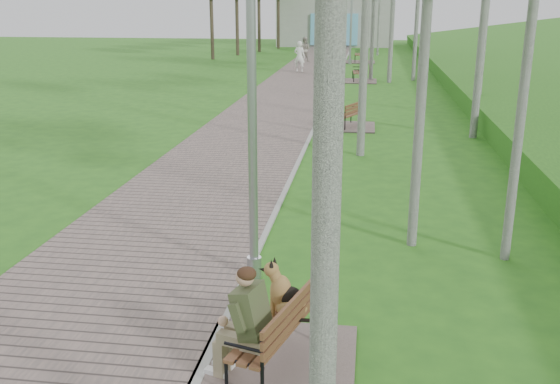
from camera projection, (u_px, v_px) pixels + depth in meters
The scene contains 13 objects.
ground at pixel (216, 344), 7.25m from camera, with size 120.00×120.00×0.00m, color #29601C.
walkway at pixel (292, 90), 27.83m from camera, with size 3.50×67.00×0.04m, color #6B5B56.
kerb at pixel (331, 90), 27.59m from camera, with size 0.10×67.00×0.05m, color #999993.
building_north at pixel (336, 22), 55.11m from camera, with size 10.00×5.20×4.00m.
bench_main at pixel (267, 335), 6.65m from camera, with size 1.71×1.90×1.49m.
bench_second at pixel (348, 122), 19.64m from camera, with size 1.60×1.78×0.98m.
bench_third at pixel (358, 77), 30.84m from camera, with size 1.80×2.00×1.11m.
bench_far at pixel (359, 59), 40.48m from camera, with size 2.02×2.25×1.24m.
lamp_post_near at pixel (252, 103), 8.28m from camera, with size 0.21×0.21×5.41m.
lamp_post_second at pixel (318, 54), 18.32m from camera, with size 0.19×0.19×4.99m.
lamp_post_third at pixel (351, 21), 38.52m from camera, with size 0.22×0.22×5.67m.
pedestrian_near at pixel (300, 57), 34.71m from camera, with size 0.62×0.41×1.70m, color white.
pedestrian_far at pixel (304, 50), 40.32m from camera, with size 0.77×0.60×1.59m, color gray.
Camera 1 is at (1.65, -6.24, 3.83)m, focal length 40.00 mm.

